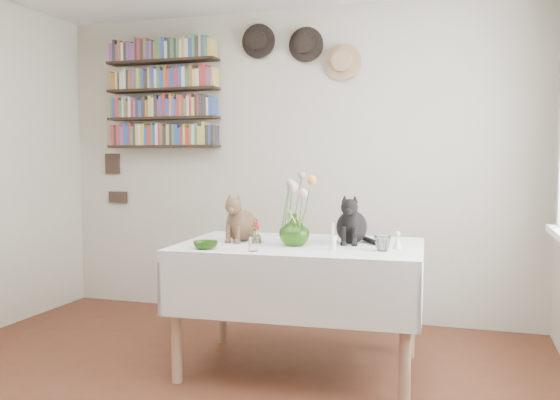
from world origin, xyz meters
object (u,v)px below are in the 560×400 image
(dining_table, at_px, (300,275))
(tabby_cat, at_px, (241,217))
(black_cat, at_px, (352,218))
(bookshelf_unit, at_px, (163,94))
(flower_vase, at_px, (294,230))

(dining_table, relative_size, tabby_cat, 4.90)
(black_cat, xyz_separation_m, bookshelf_unit, (-1.82, 1.00, 0.91))
(bookshelf_unit, bearing_deg, dining_table, -36.41)
(dining_table, xyz_separation_m, flower_vase, (-0.01, -0.09, 0.29))
(bookshelf_unit, bearing_deg, tabby_cat, -44.28)
(flower_vase, distance_m, bookshelf_unit, 2.17)
(tabby_cat, xyz_separation_m, bookshelf_unit, (-1.14, 1.11, 0.91))
(black_cat, distance_m, flower_vase, 0.38)
(dining_table, height_order, flower_vase, flower_vase)
(tabby_cat, xyz_separation_m, black_cat, (0.68, 0.10, 0.00))
(black_cat, bearing_deg, bookshelf_unit, 147.93)
(black_cat, xyz_separation_m, flower_vase, (-0.30, -0.21, -0.06))
(tabby_cat, height_order, bookshelf_unit, bookshelf_unit)
(dining_table, xyz_separation_m, tabby_cat, (-0.39, 0.02, 0.34))
(dining_table, xyz_separation_m, bookshelf_unit, (-1.53, 1.13, 1.26))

